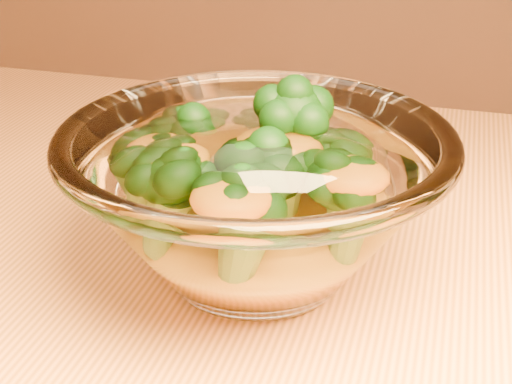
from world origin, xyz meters
TOP-DOWN VIEW (x-y plane):
  - glass_bowl at (-0.07, 0.03)m, footprint 0.25×0.25m
  - cheese_sauce at (-0.07, 0.03)m, footprint 0.13×0.13m
  - broccoli_heap at (-0.08, 0.03)m, footprint 0.17×0.15m

SIDE VIEW (x-z plane):
  - cheese_sauce at x=-0.07m, z-range 0.77..0.80m
  - glass_bowl at x=-0.07m, z-range 0.75..0.86m
  - broccoli_heap at x=-0.08m, z-range 0.78..0.87m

